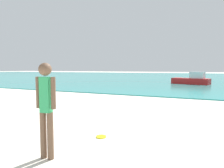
# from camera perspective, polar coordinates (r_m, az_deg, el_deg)

# --- Properties ---
(water) EXTENTS (160.00, 60.00, 0.06)m
(water) POSITION_cam_1_polar(r_m,az_deg,el_deg) (41.01, 19.63, 2.05)
(water) COLOR teal
(water) RESTS_ON ground
(person_standing) EXTENTS (0.39, 0.22, 1.68)m
(person_standing) POSITION_cam_1_polar(r_m,az_deg,el_deg) (3.61, -18.52, -5.73)
(person_standing) COLOR brown
(person_standing) RESTS_ON ground
(frisbee) EXTENTS (0.23, 0.23, 0.03)m
(frisbee) POSITION_cam_1_polar(r_m,az_deg,el_deg) (4.71, -3.15, -14.96)
(frisbee) COLOR yellow
(frisbee) RESTS_ON ground
(boat_near) EXTENTS (3.72, 2.16, 1.20)m
(boat_near) POSITION_cam_1_polar(r_m,az_deg,el_deg) (20.97, 22.07, 1.14)
(boat_near) COLOR red
(boat_near) RESTS_ON water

